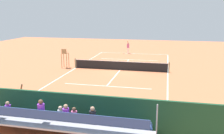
{
  "coord_description": "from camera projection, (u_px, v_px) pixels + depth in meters",
  "views": [
    {
      "loc": [
        -4.75,
        25.21,
        6.07
      ],
      "look_at": [
        0.0,
        4.0,
        1.2
      ],
      "focal_mm": 39.36,
      "sensor_mm": 36.0,
      "label": 1
    }
  ],
  "objects": [
    {
      "name": "tennis_net",
      "position": [
        120.0,
        65.0,
        26.24
      ],
      "size": [
        10.3,
        0.1,
        1.07
      ],
      "color": "black",
      "rests_on": "ground"
    },
    {
      "name": "bleacher_stand",
      "position": [
        58.0,
        124.0,
        11.54
      ],
      "size": [
        9.06,
        2.4,
        2.48
      ],
      "color": "#B2B2B7",
      "rests_on": "ground"
    },
    {
      "name": "equipment_bag",
      "position": [
        76.0,
        121.0,
        13.54
      ],
      "size": [
        0.9,
        0.36,
        0.36
      ],
      "primitive_type": "cube",
      "color": "#B22D2D",
      "rests_on": "ground"
    },
    {
      "name": "courtside_bench",
      "position": [
        113.0,
        117.0,
        13.13
      ],
      "size": [
        1.8,
        0.4,
        0.93
      ],
      "color": "#33383D",
      "rests_on": "ground"
    },
    {
      "name": "ground_plane",
      "position": [
        120.0,
        70.0,
        26.35
      ],
      "size": [
        60.0,
        60.0,
        0.0
      ],
      "primitive_type": "plane",
      "color": "#CC7047"
    },
    {
      "name": "court_line_markings",
      "position": [
        120.0,
        70.0,
        26.38
      ],
      "size": [
        10.1,
        22.2,
        0.01
      ],
      "color": "white",
      "rests_on": "ground"
    },
    {
      "name": "umpire_chair",
      "position": [
        65.0,
        56.0,
        27.14
      ],
      "size": [
        0.67,
        0.67,
        2.14
      ],
      "color": "#A88456",
      "rests_on": "ground"
    },
    {
      "name": "tennis_player",
      "position": [
        128.0,
        47.0,
        36.7
      ],
      "size": [
        0.37,
        0.53,
        1.93
      ],
      "color": "white",
      "rests_on": "ground"
    },
    {
      "name": "line_judge",
      "position": [
        19.0,
        99.0,
        14.52
      ],
      "size": [
        0.43,
        0.55,
        1.93
      ],
      "color": "#232328",
      "rests_on": "ground"
    },
    {
      "name": "tennis_racket",
      "position": [
        122.0,
        53.0,
        36.98
      ],
      "size": [
        0.58,
        0.35,
        0.03
      ],
      "color": "black",
      "rests_on": "ground"
    },
    {
      "name": "tennis_ball_near",
      "position": [
        143.0,
        55.0,
        35.33
      ],
      "size": [
        0.07,
        0.07,
        0.07
      ],
      "primitive_type": "sphere",
      "color": "#CCDB33",
      "rests_on": "ground"
    },
    {
      "name": "backdrop_wall",
      "position": [
        70.0,
        112.0,
        12.8
      ],
      "size": [
        18.0,
        0.16,
        2.0
      ],
      "primitive_type": "cube",
      "color": "#1E4C2D",
      "rests_on": "ground"
    }
  ]
}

